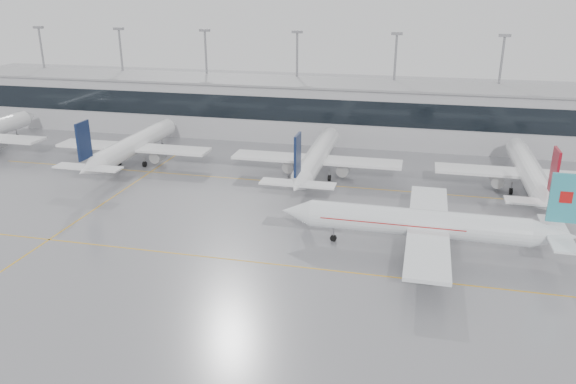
# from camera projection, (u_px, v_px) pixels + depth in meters

# --- Properties ---
(ground) EXTENTS (320.00, 320.00, 0.00)m
(ground) POSITION_uv_depth(u_px,v_px,m) (266.00, 263.00, 68.45)
(ground) COLOR gray
(ground) RESTS_ON ground
(taxi_line_main) EXTENTS (120.00, 0.25, 0.01)m
(taxi_line_main) POSITION_uv_depth(u_px,v_px,m) (266.00, 263.00, 68.45)
(taxi_line_main) COLOR gold
(taxi_line_main) RESTS_ON ground
(taxi_line_north) EXTENTS (120.00, 0.25, 0.01)m
(taxi_line_north) POSITION_uv_depth(u_px,v_px,m) (312.00, 184.00, 95.88)
(taxi_line_north) COLOR gold
(taxi_line_north) RESTS_ON ground
(taxi_line_cross) EXTENTS (0.25, 60.00, 0.01)m
(taxi_line_cross) POSITION_uv_depth(u_px,v_px,m) (108.00, 200.00, 88.59)
(taxi_line_cross) COLOR gold
(taxi_line_cross) RESTS_ON ground
(terminal) EXTENTS (180.00, 15.00, 12.00)m
(terminal) POSITION_uv_depth(u_px,v_px,m) (340.00, 112.00, 123.08)
(terminal) COLOR #A8A8AC
(terminal) RESTS_ON ground
(terminal_glass) EXTENTS (180.00, 0.20, 5.00)m
(terminal_glass) POSITION_uv_depth(u_px,v_px,m) (335.00, 112.00, 115.66)
(terminal_glass) COLOR black
(terminal_glass) RESTS_ON ground
(terminal_roof) EXTENTS (182.00, 16.00, 0.40)m
(terminal_roof) POSITION_uv_depth(u_px,v_px,m) (341.00, 83.00, 120.95)
(terminal_roof) COLOR gray
(terminal_roof) RESTS_ON ground
(light_masts) EXTENTS (156.40, 1.00, 22.60)m
(light_masts) POSITION_uv_depth(u_px,v_px,m) (345.00, 74.00, 126.05)
(light_masts) COLOR gray
(light_masts) RESTS_ON ground
(air_canada_jet) EXTENTS (36.61, 29.28, 11.55)m
(air_canada_jet) POSITION_uv_depth(u_px,v_px,m) (427.00, 224.00, 70.52)
(air_canada_jet) COLOR white
(air_canada_jet) RESTS_ON ground
(parked_jet_b) EXTENTS (29.64, 36.96, 11.72)m
(parked_jet_b) POSITION_uv_depth(u_px,v_px,m) (133.00, 145.00, 105.48)
(parked_jet_b) COLOR white
(parked_jet_b) RESTS_ON ground
(parked_jet_c) EXTENTS (29.64, 36.96, 11.72)m
(parked_jet_c) POSITION_uv_depth(u_px,v_px,m) (316.00, 157.00, 97.98)
(parked_jet_c) COLOR white
(parked_jet_c) RESTS_ON ground
(parked_jet_d) EXTENTS (29.64, 36.96, 11.72)m
(parked_jet_d) POSITION_uv_depth(u_px,v_px,m) (530.00, 172.00, 90.48)
(parked_jet_d) COLOR white
(parked_jet_d) RESTS_ON ground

